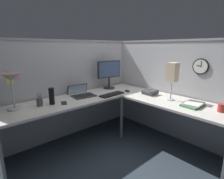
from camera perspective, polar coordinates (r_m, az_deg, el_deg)
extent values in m
plane|color=#2D3842|center=(2.87, 2.96, -17.20)|extent=(6.80, 6.80, 0.00)
cube|color=#B2B2B7|center=(3.03, -13.54, -0.01)|extent=(2.57, 0.10, 1.55)
cube|color=#939399|center=(2.95, -14.42, 15.05)|extent=(2.57, 0.12, 0.03)
cube|color=#B2B2B7|center=(3.08, 18.27, -0.10)|extent=(0.10, 2.37, 1.55)
cube|color=#939399|center=(3.01, 19.42, 14.69)|extent=(0.12, 2.37, 0.03)
cube|color=beige|center=(2.71, -9.60, -2.77)|extent=(2.35, 0.66, 0.03)
cube|color=beige|center=(2.60, 20.17, -4.13)|extent=(0.66, 1.49, 0.03)
cylinder|color=slate|center=(2.92, 3.07, -8.99)|extent=(0.05, 0.05, 0.70)
cylinder|color=#232326|center=(3.23, -0.94, 0.57)|extent=(0.20, 0.20, 0.02)
cylinder|color=#232326|center=(3.21, -0.95, 2.31)|extent=(0.04, 0.04, 0.20)
cube|color=#232326|center=(3.17, -0.96, 6.56)|extent=(0.46, 0.09, 0.30)
cube|color=#384C72|center=(3.16, -0.78, 6.53)|extent=(0.42, 0.06, 0.26)
cube|color=#38383D|center=(2.75, -9.09, -2.03)|extent=(0.36, 0.27, 0.02)
cube|color=black|center=(2.74, -9.10, -1.83)|extent=(0.31, 0.21, 0.00)
cube|color=#38383D|center=(2.93, -11.15, -0.36)|extent=(0.35, 0.10, 0.22)
cube|color=#99B2D1|center=(2.93, -11.08, -0.39)|extent=(0.31, 0.08, 0.18)
cube|color=black|center=(2.78, -0.04, -1.59)|extent=(0.44, 0.17, 0.02)
ellipsoid|color=#232326|center=(2.99, 4.95, -0.42)|extent=(0.06, 0.10, 0.03)
cylinder|color=#B7BABF|center=(2.47, -28.83, -5.42)|extent=(0.17, 0.17, 0.02)
cylinder|color=#B7BABF|center=(2.42, -29.36, -1.11)|extent=(0.02, 0.02, 0.38)
cone|color=gray|center=(2.38, -29.92, 3.55)|extent=(0.24, 0.24, 0.09)
cylinder|color=#4C4C51|center=(2.46, -22.32, -3.77)|extent=(0.08, 0.08, 0.10)
cylinder|color=#1E1EB2|center=(2.44, -22.78, -2.32)|extent=(0.01, 0.02, 0.13)
cylinder|color=#B21E1E|center=(2.44, -22.10, -2.29)|extent=(0.01, 0.02, 0.13)
cylinder|color=#D8591E|center=(2.45, -22.50, -2.00)|extent=(0.03, 0.03, 0.01)
cube|color=black|center=(2.47, -15.20, -4.19)|extent=(0.12, 0.16, 0.01)
cylinder|color=black|center=(2.45, -18.88, -2.04)|extent=(0.07, 0.07, 0.22)
cube|color=#38383D|center=(2.88, 12.12, -0.87)|extent=(0.20, 0.21, 0.10)
cube|color=#8CA58C|center=(2.89, 11.70, 0.01)|extent=(0.02, 0.09, 0.04)
cube|color=#38383D|center=(2.82, 13.47, -0.81)|extent=(0.19, 0.05, 0.04)
cube|color=#3F7F4C|center=(2.50, 24.53, -4.62)|extent=(0.29, 0.23, 0.02)
cube|color=silver|center=(2.50, 24.92, -4.11)|extent=(0.27, 0.21, 0.02)
cylinder|color=#B7BABF|center=(2.67, 18.30, -3.06)|extent=(0.11, 0.11, 0.01)
cylinder|color=#B7BABF|center=(2.64, 18.52, -0.27)|extent=(0.02, 0.02, 0.27)
cube|color=beige|center=(2.59, 18.95, 5.32)|extent=(0.13, 0.13, 0.26)
cylinder|color=#B2332D|center=(2.44, 31.78, -5.04)|extent=(0.08, 0.08, 0.10)
cylinder|color=black|center=(2.77, 26.70, 6.65)|extent=(0.03, 0.22, 0.22)
cylinder|color=white|center=(2.75, 26.57, 6.64)|extent=(0.00, 0.19, 0.19)
cube|color=black|center=(2.76, 26.18, 6.89)|extent=(0.00, 0.06, 0.01)
cube|color=black|center=(2.75, 26.82, 7.33)|extent=(0.00, 0.01, 0.08)
cube|color=pink|center=(2.62, -30.77, 4.67)|extent=(0.07, 0.00, 0.08)
cube|color=#EAD84C|center=(2.64, -30.10, 2.52)|extent=(0.08, 0.00, 0.09)
cube|color=pink|center=(2.65, -28.34, 3.74)|extent=(0.07, 0.00, 0.07)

